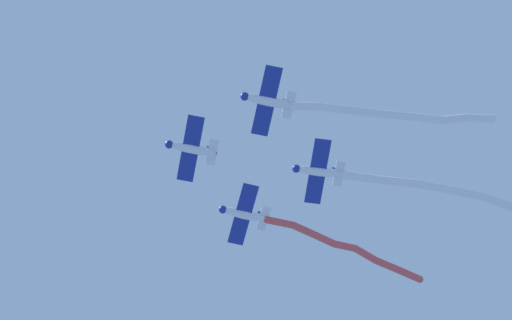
% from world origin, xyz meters
% --- Properties ---
extents(airplane_lead, '(6.63, 4.98, 1.65)m').
position_xyz_m(airplane_lead, '(4.76, -0.20, 70.32)').
color(airplane_lead, silver).
extents(airplane_left_wing, '(6.64, 4.99, 1.65)m').
position_xyz_m(airplane_left_wing, '(10.11, 6.27, 69.92)').
color(airplane_left_wing, silver).
extents(smoke_trail_left_wing, '(1.49, 19.16, 2.51)m').
position_xyz_m(smoke_trail_left_wing, '(9.60, 17.76, 70.76)').
color(smoke_trail_left_wing, white).
extents(airplane_right_wing, '(6.66, 5.03, 1.65)m').
position_xyz_m(airplane_right_wing, '(-1.71, 5.15, 70.62)').
color(airplane_right_wing, silver).
extents(smoke_trail_right_wing, '(6.17, 16.41, 1.39)m').
position_xyz_m(smoke_trail_right_wing, '(-4.58, 15.36, 70.79)').
color(smoke_trail_right_wing, '#DB4C4C').
extents(airplane_slot, '(6.56, 4.89, 1.65)m').
position_xyz_m(airplane_slot, '(3.62, 11.62, 70.12)').
color(airplane_slot, silver).
extents(smoke_trail_slot, '(9.83, 32.37, 2.11)m').
position_xyz_m(smoke_trail_slot, '(0.43, 30.17, 70.68)').
color(smoke_trail_slot, white).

